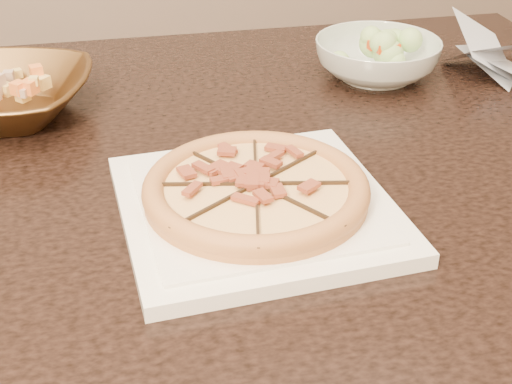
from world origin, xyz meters
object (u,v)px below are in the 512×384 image
bronze_bowl (1,97)px  pizza (256,189)px  plate (256,207)px  dining_table (158,217)px  salad_bowl (377,59)px

bronze_bowl → pizza: bearing=-52.1°
plate → pizza: pizza is taller
dining_table → bronze_bowl: (-0.19, 0.18, 0.12)m
pizza → salad_bowl: (0.30, 0.34, -0.00)m
dining_table → bronze_bowl: bronze_bowl is taller
bronze_bowl → salad_bowl: bearing=-1.3°
dining_table → bronze_bowl: bearing=135.5°
pizza → salad_bowl: 0.46m
bronze_bowl → salad_bowl: same height
salad_bowl → pizza: bearing=-131.6°
pizza → dining_table: bearing=117.7°
dining_table → salad_bowl: size_ratio=7.77×
plate → bronze_bowl: 0.45m
dining_table → plate: 0.22m
dining_table → pizza: 0.23m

